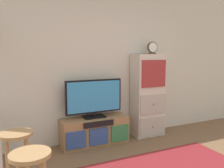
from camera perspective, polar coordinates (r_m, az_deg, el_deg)
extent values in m
cube|color=beige|center=(4.15, -1.79, 5.04)|extent=(6.40, 0.12, 2.70)
cube|color=#997047|center=(4.01, -4.26, -11.42)|extent=(1.14, 0.36, 0.46)
cube|color=#2D4784|center=(3.74, -8.79, -13.52)|extent=(0.32, 0.02, 0.28)
cube|color=#2D4784|center=(3.85, -3.23, -12.80)|extent=(0.32, 0.02, 0.28)
cube|color=#337042|center=(4.00, 1.94, -12.01)|extent=(0.32, 0.02, 0.28)
cube|color=black|center=(3.78, -3.25, -9.80)|extent=(0.51, 0.02, 0.09)
cube|color=black|center=(3.95, -4.40, -8.03)|extent=(0.36, 0.22, 0.02)
cylinder|color=black|center=(3.94, -4.41, -7.44)|extent=(0.05, 0.05, 0.06)
cube|color=black|center=(3.88, -4.45, -3.02)|extent=(0.97, 0.05, 0.56)
cube|color=#338CCC|center=(3.85, -4.30, -3.09)|extent=(0.92, 0.01, 0.51)
cube|color=beige|center=(4.36, 8.79, -2.75)|extent=(0.58, 0.34, 1.52)
cube|color=#ADA497|center=(4.34, 9.98, -10.29)|extent=(0.53, 0.02, 0.35)
sphere|color=olive|center=(4.33, 10.11, -10.35)|extent=(0.03, 0.03, 0.03)
cube|color=#ADA497|center=(4.24, 10.11, -4.90)|extent=(0.53, 0.02, 0.35)
sphere|color=olive|center=(4.22, 10.25, -4.95)|extent=(0.03, 0.03, 0.03)
cube|color=maroon|center=(4.15, 10.28, 2.53)|extent=(0.49, 0.02, 0.48)
cube|color=#4C3823|center=(4.30, 9.83, 7.43)|extent=(0.12, 0.08, 0.02)
cylinder|color=brown|center=(4.31, 9.86, 8.91)|extent=(0.20, 0.04, 0.20)
cylinder|color=silver|center=(4.28, 10.06, 8.91)|extent=(0.17, 0.01, 0.17)
cylinder|color=#A37A4C|center=(2.10, -19.50, -16.07)|extent=(0.34, 0.34, 0.03)
cylinder|color=#A37A4C|center=(2.86, -24.23, -17.70)|extent=(0.04, 0.04, 0.69)
cylinder|color=#A37A4C|center=(2.86, -20.31, -17.45)|extent=(0.04, 0.04, 0.69)
cylinder|color=#A37A4C|center=(2.64, -22.57, -11.29)|extent=(0.34, 0.34, 0.03)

